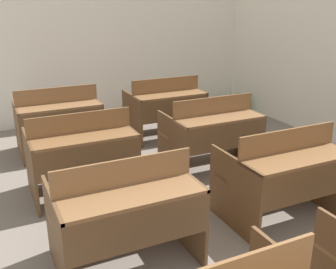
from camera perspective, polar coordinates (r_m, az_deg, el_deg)
The scene contains 8 objects.
wall_back at distance 7.05m, azimuth -12.09°, elevation 14.12°, with size 6.24×0.06×3.05m.
bench_second_left at distance 3.21m, azimuth -6.21°, elevation -11.05°, with size 1.12×0.81×0.94m.
bench_second_right at distance 3.99m, azimuth 16.45°, elevation -5.43°, with size 1.12×0.81×0.94m.
bench_third_left at distance 4.44m, azimuth -12.40°, elevation -2.56°, with size 1.12×0.81×0.94m.
bench_third_right at distance 5.03m, azimuth 6.39°, elevation 0.38°, with size 1.12×0.81×0.94m.
bench_back_left at distance 5.74m, azimuth -15.58°, elevation 2.16°, with size 1.12×0.81×0.94m.
bench_back_right at distance 6.19m, azimuth -0.37°, elevation 4.07°, with size 1.12×0.81×0.94m.
wastepaper_bin at distance 7.86m, azimuth 10.46°, elevation 4.58°, with size 0.24×0.24×0.32m.
Camera 1 is at (-1.67, 0.10, 2.09)m, focal length 42.00 mm.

